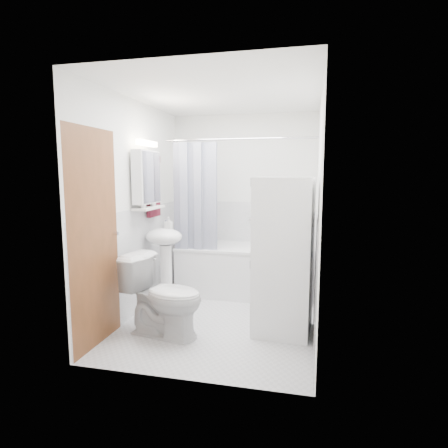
% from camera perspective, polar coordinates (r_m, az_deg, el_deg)
% --- Properties ---
extents(floor, '(2.60, 2.60, 0.00)m').
position_cam_1_polar(floor, '(4.29, -0.31, -14.08)').
color(floor, silver).
rests_on(floor, ground).
extents(room_walls, '(2.60, 2.60, 2.60)m').
position_cam_1_polar(room_walls, '(3.99, -0.32, 6.19)').
color(room_walls, white).
rests_on(room_walls, ground).
extents(wainscot, '(1.98, 2.58, 2.58)m').
position_cam_1_polar(wainscot, '(4.38, 0.58, -5.38)').
color(wainscot, white).
rests_on(wainscot, ground).
extents(door, '(0.05, 2.00, 2.00)m').
position_cam_1_polar(door, '(3.86, -16.12, -1.41)').
color(door, brown).
rests_on(door, ground).
extents(bathtub, '(1.68, 0.80, 0.64)m').
position_cam_1_polar(bathtub, '(5.03, 2.93, -6.59)').
color(bathtub, white).
rests_on(bathtub, ground).
extents(tub_spout, '(0.04, 0.12, 0.04)m').
position_cam_1_polar(tub_spout, '(5.21, 5.79, 0.67)').
color(tub_spout, silver).
rests_on(tub_spout, room_walls).
extents(curtain_rod, '(1.86, 0.02, 0.02)m').
position_cam_1_polar(curtain_rod, '(4.56, 2.30, 12.82)').
color(curtain_rod, silver).
rests_on(curtain_rod, room_walls).
extents(shower_curtain, '(0.55, 0.02, 1.45)m').
position_cam_1_polar(shower_curtain, '(4.69, -4.45, 3.48)').
color(shower_curtain, '#121A42').
rests_on(shower_curtain, curtain_rod).
extents(sink, '(0.44, 0.37, 1.04)m').
position_cam_1_polar(sink, '(4.51, -9.05, -3.76)').
color(sink, white).
rests_on(sink, ground).
extents(medicine_cabinet, '(0.13, 0.50, 0.71)m').
position_cam_1_polar(medicine_cabinet, '(4.38, -11.70, 7.19)').
color(medicine_cabinet, white).
rests_on(medicine_cabinet, room_walls).
extents(shelf, '(0.18, 0.54, 0.02)m').
position_cam_1_polar(shelf, '(4.39, -11.39, 2.42)').
color(shelf, silver).
rests_on(shelf, room_walls).
extents(shower_caddy, '(0.22, 0.06, 0.02)m').
position_cam_1_polar(shower_caddy, '(5.17, 6.35, 2.73)').
color(shower_caddy, silver).
rests_on(shower_caddy, room_walls).
extents(towel, '(0.07, 0.31, 0.74)m').
position_cam_1_polar(towel, '(4.62, -10.74, 5.81)').
color(towel, '#5A192B').
rests_on(towel, room_walls).
extents(washer_dryer, '(0.60, 0.59, 1.56)m').
position_cam_1_polar(washer_dryer, '(3.77, 9.05, -4.85)').
color(washer_dryer, white).
rests_on(washer_dryer, ground).
extents(toilet, '(0.87, 0.58, 0.79)m').
position_cam_1_polar(toilet, '(3.79, -9.09, -10.85)').
color(toilet, white).
rests_on(toilet, ground).
extents(soap_pump, '(0.08, 0.17, 0.08)m').
position_cam_1_polar(soap_pump, '(4.48, -8.42, -0.62)').
color(soap_pump, gray).
rests_on(soap_pump, sink).
extents(shelf_bottle, '(0.07, 0.18, 0.07)m').
position_cam_1_polar(shelf_bottle, '(4.25, -12.25, 2.88)').
color(shelf_bottle, gray).
rests_on(shelf_bottle, shelf).
extents(shelf_cup, '(0.10, 0.09, 0.10)m').
position_cam_1_polar(shelf_cup, '(4.49, -10.78, 3.36)').
color(shelf_cup, gray).
rests_on(shelf_cup, shelf).
extents(shampoo_a, '(0.13, 0.17, 0.13)m').
position_cam_1_polar(shampoo_a, '(5.16, 6.69, 3.57)').
color(shampoo_a, gray).
rests_on(shampoo_a, shower_caddy).
extents(shampoo_b, '(0.08, 0.21, 0.08)m').
position_cam_1_polar(shampoo_b, '(5.15, 8.02, 3.25)').
color(shampoo_b, '#244091').
rests_on(shampoo_b, shower_caddy).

